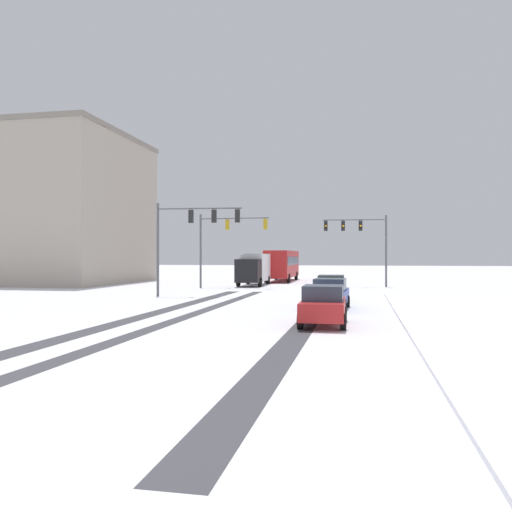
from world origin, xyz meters
The scene contains 13 objects.
wheel_track_left_lane centered at (-4.02, 15.62, 0.00)m, with size 0.97×34.37×0.01m, color #424247.
wheel_track_right_lane centered at (3.66, 15.62, 0.00)m, with size 0.93×34.37×0.01m, color #424247.
wheel_track_center centered at (-2.02, 15.62, 0.00)m, with size 0.74×34.37×0.01m, color #424247.
sidewalk_kerb_right centered at (9.50, 14.06, 0.06)m, with size 4.00×34.37×0.12m, color white.
traffic_signal_near_left centered at (-5.71, 27.40, 4.79)m, with size 6.06×0.67×6.50m.
traffic_signal_far_left centered at (-5.92, 37.16, 4.66)m, with size 6.30×0.54×6.50m.
traffic_signal_far_right centered at (5.83, 41.05, 4.78)m, with size 5.76×0.77×6.50m.
car_yellow_cab_lead centered at (4.07, 25.35, 0.82)m, with size 1.90×4.14×1.62m.
car_blue_second centered at (4.29, 20.28, 0.82)m, with size 1.97×4.17×1.62m.
car_red_third centered at (4.39, 13.81, 0.82)m, with size 1.88×4.12×1.62m.
bus_oncoming centered at (-2.77, 50.67, 1.99)m, with size 2.74×11.02×3.38m.
box_truck_delivery centered at (-4.18, 41.64, 1.63)m, with size 2.43×7.45×3.02m.
office_building_far_left_block centered at (-31.31, 42.39, 7.70)m, with size 27.48×17.31×15.39m.
Camera 1 is at (5.87, -7.44, 2.79)m, focal length 36.82 mm.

